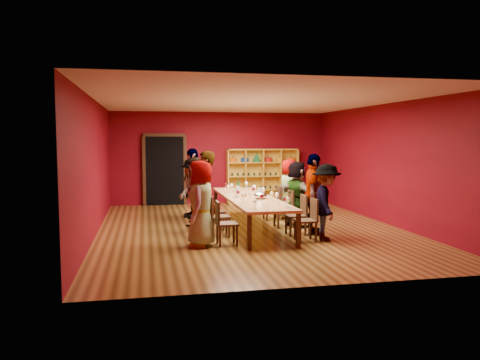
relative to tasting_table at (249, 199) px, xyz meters
name	(u,v)px	position (x,y,z in m)	size (l,w,h in m)	color
room_shell	(250,165)	(0.00, 0.00, 0.80)	(7.10, 9.10, 3.04)	#583A17
tasting_table	(249,199)	(0.00, 0.00, 0.00)	(1.10, 4.50, 0.75)	tan
doorway	(165,170)	(-1.80, 4.43, 0.42)	(1.40, 0.17, 2.30)	black
shelving_unit	(262,173)	(1.40, 4.32, 0.28)	(2.40, 0.40, 1.80)	gold
chair_person_left_0	(223,221)	(-0.91, -1.64, -0.20)	(0.42, 0.42, 0.89)	black
person_left_0	(201,204)	(-1.35, -1.64, 0.15)	(0.83, 0.45, 1.70)	pink
chair_person_left_1	(216,214)	(-0.91, -0.76, -0.20)	(0.42, 0.42, 0.89)	black
person_left_1	(205,194)	(-1.16, -0.76, 0.23)	(0.68, 0.50, 1.87)	#4E4F54
chair_person_left_2	(212,209)	(-0.91, 0.00, -0.20)	(0.42, 0.42, 0.89)	black
person_left_2	(195,194)	(-1.31, 0.00, 0.15)	(0.83, 0.45, 1.70)	#515257
chair_person_left_3	(206,203)	(-0.91, 1.03, -0.20)	(0.42, 0.42, 0.89)	black
person_left_3	(193,190)	(-1.24, 1.03, 0.12)	(1.06, 0.44, 1.65)	tan
chair_person_left_4	(202,199)	(-0.91, 1.79, -0.20)	(0.42, 0.42, 0.89)	black
person_left_4	(193,183)	(-1.17, 1.79, 0.24)	(1.10, 0.50, 1.88)	#4F5055
chair_person_right_0	(309,217)	(0.91, -1.62, -0.20)	(0.42, 0.42, 0.89)	black
person_right_0	(326,202)	(1.28, -1.62, 0.11)	(1.04, 0.43, 1.61)	#131534
chair_person_right_1	(299,213)	(0.91, -0.97, -0.20)	(0.42, 0.42, 0.89)	black
person_right_1	(313,194)	(1.23, -0.97, 0.20)	(1.05, 0.48, 1.80)	#557CB0
chair_person_right_2	(286,207)	(0.91, -0.02, -0.20)	(0.42, 0.42, 0.89)	black
person_right_2	(297,194)	(1.18, -0.02, 0.10)	(1.48, 0.43, 1.60)	silver
chair_person_right_3	(275,201)	(0.91, 1.03, -0.20)	(0.42, 0.42, 0.89)	black
person_right_3	(289,189)	(1.31, 1.03, 0.10)	(0.78, 0.43, 1.59)	#141C39
wine_glass_0	(225,185)	(-0.27, 1.80, 0.18)	(0.07, 0.07, 0.18)	white
wine_glass_1	(232,186)	(-0.19, 1.30, 0.20)	(0.08, 0.08, 0.20)	white
wine_glass_2	(272,194)	(0.32, -0.81, 0.21)	(0.09, 0.09, 0.22)	white
wine_glass_3	(234,191)	(-0.36, 0.04, 0.19)	(0.08, 0.08, 0.20)	white
wine_glass_4	(246,184)	(0.33, 1.91, 0.18)	(0.07, 0.07, 0.18)	white
wine_glass_5	(255,187)	(0.30, 0.76, 0.20)	(0.08, 0.08, 0.21)	white
wine_glass_6	(229,188)	(-0.33, 0.92, 0.19)	(0.08, 0.08, 0.19)	white
wine_glass_7	(285,200)	(0.35, -1.72, 0.20)	(0.08, 0.08, 0.20)	white
wine_glass_8	(255,202)	(-0.30, -1.85, 0.19)	(0.08, 0.08, 0.19)	white
wine_glass_9	(245,196)	(-0.29, -0.85, 0.19)	(0.08, 0.08, 0.20)	white
wine_glass_10	(250,194)	(-0.07, -0.41, 0.18)	(0.07, 0.07, 0.18)	white
wine_glass_11	(243,196)	(-0.37, -1.02, 0.21)	(0.09, 0.09, 0.22)	white
wine_glass_12	(238,193)	(-0.30, -0.16, 0.18)	(0.07, 0.07, 0.18)	white
wine_glass_13	(228,187)	(-0.36, 0.87, 0.20)	(0.08, 0.08, 0.21)	white
wine_glass_14	(288,200)	(0.37, -1.86, 0.21)	(0.09, 0.09, 0.21)	white
wine_glass_15	(262,197)	(-0.02, -1.27, 0.21)	(0.09, 0.09, 0.22)	white
wine_glass_16	(263,190)	(0.33, -0.01, 0.21)	(0.09, 0.09, 0.22)	white
wine_glass_17	(277,195)	(0.38, -1.02, 0.21)	(0.09, 0.09, 0.22)	white
wine_glass_18	(260,190)	(0.29, 0.18, 0.19)	(0.08, 0.08, 0.19)	white
wine_glass_19	(254,187)	(0.34, 0.98, 0.19)	(0.08, 0.08, 0.19)	white
wine_glass_20	(253,189)	(0.16, 0.30, 0.20)	(0.08, 0.08, 0.20)	white
wine_glass_21	(246,184)	(0.29, 1.67, 0.21)	(0.09, 0.09, 0.21)	white
spittoon_bowl	(260,196)	(0.17, -0.38, 0.12)	(0.31, 0.31, 0.17)	#B6B9BE
carafe_a	(238,192)	(-0.29, 0.00, 0.18)	(0.14, 0.14, 0.28)	white
carafe_b	(259,193)	(0.17, -0.30, 0.17)	(0.11, 0.11, 0.26)	white
wine_bottle	(238,186)	(0.03, 1.54, 0.17)	(0.10, 0.10, 0.31)	#143717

